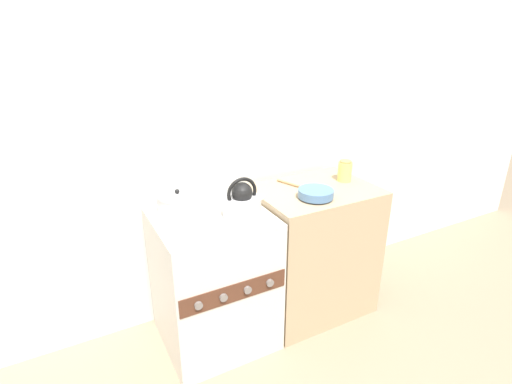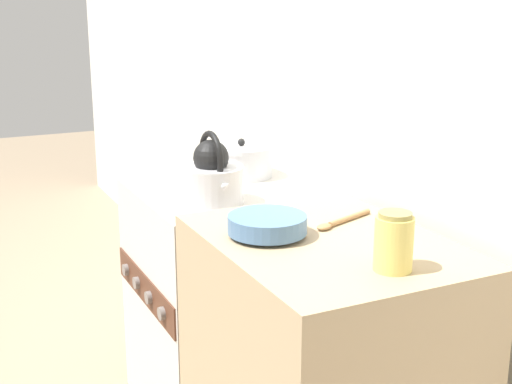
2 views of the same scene
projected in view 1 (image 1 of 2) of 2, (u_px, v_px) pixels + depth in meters
The scene contains 9 objects.
ground_plane at pixel (237, 368), 2.35m from camera, with size 12.00×12.00×0.00m, color gray.
wall_back at pixel (185, 136), 2.43m from camera, with size 7.00×0.06×2.50m.
stove at pixel (214, 280), 2.44m from camera, with size 0.65×0.63×0.86m.
counter at pixel (312, 249), 2.73m from camera, with size 0.77×0.59×0.90m.
kettle at pixel (243, 204), 2.22m from camera, with size 0.26×0.21×0.24m.
cooking_pot at pixel (178, 203), 2.30m from camera, with size 0.24×0.24×0.15m.
enamel_bowl at pixel (316, 193), 2.40m from camera, with size 0.21×0.21×0.06m.
storage_jar at pixel (345, 171), 2.67m from camera, with size 0.09×0.09×0.14m.
wooden_spoon at pixel (293, 185), 2.60m from camera, with size 0.10×0.23×0.02m.
Camera 1 is at (-0.74, -1.63, 1.85)m, focal length 28.00 mm.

